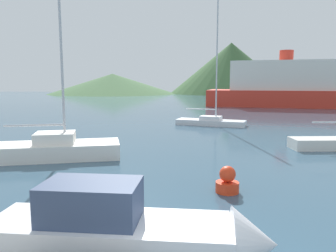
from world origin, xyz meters
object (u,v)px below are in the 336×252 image
at_px(motorboat_near, 132,233).
at_px(buoy_marker, 228,181).
at_px(sailboat_inner, 56,148).
at_px(sailboat_outer, 211,120).
at_px(ferry_distant, 285,87).

relative_size(motorboat_near, buoy_marker, 6.92).
bearing_deg(buoy_marker, sailboat_inner, 146.64).
distance_m(motorboat_near, sailboat_outer, 21.74).
height_order(ferry_distant, buoy_marker, ferry_distant).
xyz_separation_m(motorboat_near, buoy_marker, (2.80, 4.05, -0.11)).
distance_m(sailboat_inner, ferry_distant, 41.48).
bearing_deg(sailboat_inner, motorboat_near, -73.64).
xyz_separation_m(sailboat_outer, ferry_distant, (14.07, 21.99, 2.55)).
bearing_deg(ferry_distant, sailboat_inner, -109.15).
bearing_deg(buoy_marker, motorboat_near, -124.62).
height_order(motorboat_near, sailboat_outer, sailboat_outer).
distance_m(motorboat_near, buoy_marker, 4.93).
xyz_separation_m(motorboat_near, sailboat_inner, (-4.69, 8.99, 0.02)).
bearing_deg(motorboat_near, ferry_distant, 72.59).
bearing_deg(motorboat_near, sailboat_outer, 83.92).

